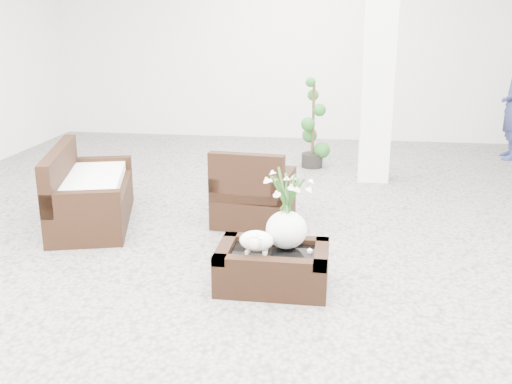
# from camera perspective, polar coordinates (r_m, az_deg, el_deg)

# --- Properties ---
(ground) EXTENTS (11.00, 11.00, 0.00)m
(ground) POSITION_cam_1_polar(r_m,az_deg,el_deg) (5.62, 0.15, -5.78)
(ground) COLOR gray
(ground) RESTS_ON ground
(column) EXTENTS (0.40, 0.40, 3.50)m
(column) POSITION_cam_1_polar(r_m,az_deg,el_deg) (7.96, 11.96, 13.48)
(column) COLOR white
(column) RESTS_ON ground
(coffee_table) EXTENTS (0.90, 0.60, 0.31)m
(coffee_table) POSITION_cam_1_polar(r_m,az_deg,el_deg) (4.86, 1.62, -7.49)
(coffee_table) COLOR black
(coffee_table) RESTS_ON ground
(sheep_figurine) EXTENTS (0.28, 0.23, 0.21)m
(sheep_figurine) POSITION_cam_1_polar(r_m,az_deg,el_deg) (4.68, 0.04, -4.98)
(sheep_figurine) COLOR white
(sheep_figurine) RESTS_ON coffee_table
(planter_narcissus) EXTENTS (0.44, 0.44, 0.80)m
(planter_narcissus) POSITION_cam_1_polar(r_m,az_deg,el_deg) (4.75, 3.02, -0.92)
(planter_narcissus) COLOR white
(planter_narcissus) RESTS_ON coffee_table
(tealight) EXTENTS (0.04, 0.04, 0.03)m
(tealight) POSITION_cam_1_polar(r_m,az_deg,el_deg) (4.79, 5.25, -5.70)
(tealight) COLOR white
(tealight) RESTS_ON coffee_table
(armchair) EXTENTS (0.85, 0.83, 0.83)m
(armchair) POSITION_cam_1_polar(r_m,az_deg,el_deg) (6.27, -0.19, 0.65)
(armchair) COLOR black
(armchair) RESTS_ON ground
(loveseat) EXTENTS (1.14, 1.70, 0.83)m
(loveseat) POSITION_cam_1_polar(r_m,az_deg,el_deg) (6.50, -15.73, 0.59)
(loveseat) COLOR black
(loveseat) RESTS_ON ground
(topiary) EXTENTS (0.35, 0.35, 1.30)m
(topiary) POSITION_cam_1_polar(r_m,az_deg,el_deg) (8.64, 5.57, 6.62)
(topiary) COLOR #1C4F19
(topiary) RESTS_ON ground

